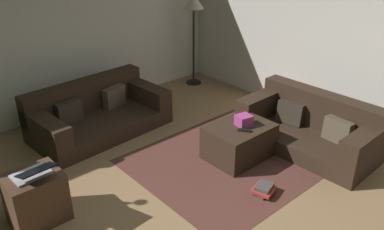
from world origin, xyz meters
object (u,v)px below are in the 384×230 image
object	(u,v)px
side_table	(36,198)
corner_lamp	(194,9)
laptop	(33,173)
gift_box	(244,120)
tv_remote	(244,130)
book_stack	(263,189)
couch_right	(311,127)
ottoman	(239,141)
couch_left	(96,113)

from	to	relation	value
side_table	corner_lamp	bearing A→B (deg)	26.19
side_table	laptop	xyz separation A→B (m)	(0.00, -0.06, 0.32)
gift_box	laptop	bearing A→B (deg)	169.23
laptop	corner_lamp	xyz separation A→B (m)	(3.67, 1.87, 0.79)
tv_remote	book_stack	size ratio (longest dim) A/B	0.56
side_table	couch_right	bearing A→B (deg)	-16.15
corner_lamp	tv_remote	bearing A→B (deg)	-118.95
ottoman	corner_lamp	distance (m)	2.89
gift_box	book_stack	size ratio (longest dim) A/B	0.63
gift_box	book_stack	world-z (taller)	gift_box
couch_right	tv_remote	xyz separation A→B (m)	(-0.97, 0.32, 0.17)
couch_left	gift_box	world-z (taller)	couch_left
couch_left	laptop	xyz separation A→B (m)	(-1.40, -1.40, 0.33)
couch_right	corner_lamp	size ratio (longest dim) A/B	1.10
laptop	corner_lamp	bearing A→B (deg)	26.96
couch_right	corner_lamp	xyz separation A→B (m)	(0.38, 2.76, 1.10)
laptop	couch_right	bearing A→B (deg)	-15.20
side_table	laptop	distance (m)	0.33
side_table	laptop	bearing A→B (deg)	-86.35
gift_box	corner_lamp	distance (m)	2.78
couch_left	ottoman	xyz separation A→B (m)	(0.98, -1.85, -0.04)
couch_left	side_table	world-z (taller)	couch_left
tv_remote	side_table	bearing A→B (deg)	132.10
couch_right	corner_lamp	distance (m)	3.00
couch_left	book_stack	distance (m)	2.64
tv_remote	laptop	world-z (taller)	laptop
gift_box	book_stack	distance (m)	0.93
laptop	couch_left	bearing A→B (deg)	45.05
couch_left	couch_right	size ratio (longest dim) A/B	1.08
couch_left	corner_lamp	size ratio (longest dim) A/B	1.19
ottoman	tv_remote	size ratio (longest dim) A/B	5.03
gift_box	laptop	xyz separation A→B (m)	(-2.43, 0.46, 0.08)
gift_box	corner_lamp	size ratio (longest dim) A/B	0.11
gift_box	side_table	bearing A→B (deg)	167.89
book_stack	corner_lamp	distance (m)	3.70
laptop	book_stack	distance (m)	2.38
tv_remote	ottoman	bearing A→B (deg)	32.12
corner_lamp	laptop	bearing A→B (deg)	-153.04
couch_right	corner_lamp	world-z (taller)	corner_lamp
tv_remote	corner_lamp	world-z (taller)	corner_lamp
tv_remote	couch_left	bearing A→B (deg)	82.33
couch_right	ottoman	bearing A→B (deg)	62.61
corner_lamp	couch_left	bearing A→B (deg)	-168.43
tv_remote	corner_lamp	distance (m)	2.94
couch_left	tv_remote	distance (m)	2.19
gift_box	laptop	distance (m)	2.48
book_stack	corner_lamp	bearing A→B (deg)	61.23
couch_left	gift_box	size ratio (longest dim) A/B	10.64
couch_left	couch_right	xyz separation A→B (m)	(1.89, -2.30, 0.02)
couch_right	laptop	world-z (taller)	laptop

